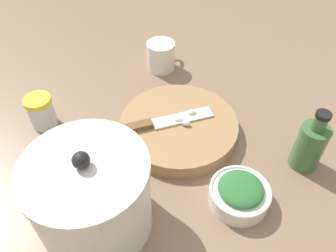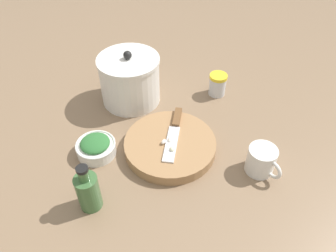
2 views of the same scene
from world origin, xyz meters
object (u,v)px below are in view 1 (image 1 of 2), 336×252
cutting_board (177,126)px  oil_bottle (310,145)px  garlic_cloves (187,118)px  stock_pot (92,196)px  spice_jar (41,112)px  chef_knife (159,122)px  coffee_mug (161,56)px  herb_bowl (240,193)px

cutting_board → oil_bottle: 0.29m
garlic_cloves → stock_pot: size_ratio=0.30×
garlic_cloves → spice_jar: spice_jar is taller
spice_jar → oil_bottle: bearing=-146.3°
chef_knife → stock_pot: size_ratio=1.03×
coffee_mug → oil_bottle: 0.48m
garlic_cloves → oil_bottle: 0.27m
garlic_cloves → oil_bottle: (-0.25, -0.11, 0.02)m
cutting_board → spice_jar: (0.24, 0.21, 0.02)m
chef_knife → oil_bottle: (-0.28, -0.16, 0.02)m
spice_jar → coffee_mug: coffee_mug is taller
oil_bottle → stock_pot: stock_pot is taller
chef_knife → stock_pot: (-0.08, 0.24, 0.05)m
herb_bowl → garlic_cloves: bearing=-18.5°
garlic_cloves → coffee_mug: (0.23, -0.14, -0.00)m
stock_pot → spice_jar: bearing=-11.6°
stock_pot → chef_knife: bearing=-70.8°
chef_knife → herb_bowl: size_ratio=1.80×
cutting_board → garlic_cloves: bearing=-132.0°
garlic_cloves → coffee_mug: coffee_mug is taller
cutting_board → coffee_mug: 0.27m
garlic_cloves → herb_bowl: size_ratio=0.53×
herb_bowl → spice_jar: (0.47, 0.16, 0.01)m
spice_jar → stock_pot: stock_pot is taller
cutting_board → garlic_cloves: (-0.01, -0.02, 0.02)m
coffee_mug → chef_knife: bearing=135.2°
chef_knife → herb_bowl: herb_bowl is taller
cutting_board → chef_knife: chef_knife is taller
garlic_cloves → spice_jar: (0.26, 0.23, -0.00)m
cutting_board → stock_pot: 0.29m
cutting_board → oil_bottle: (-0.26, -0.12, 0.04)m
chef_knife → garlic_cloves: bearing=81.6°
garlic_cloves → herb_bowl: herb_bowl is taller
stock_pot → cutting_board: bearing=-77.5°
cutting_board → garlic_cloves: 0.03m
chef_knife → herb_bowl: bearing=22.5°
herb_bowl → oil_bottle: size_ratio=0.80×
cutting_board → chef_knife: size_ratio=1.29×
chef_knife → spice_jar: 0.28m
herb_bowl → spice_jar: bearing=19.0°
chef_knife → garlic_cloves: garlic_cloves is taller
garlic_cloves → coffee_mug: bearing=-31.2°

